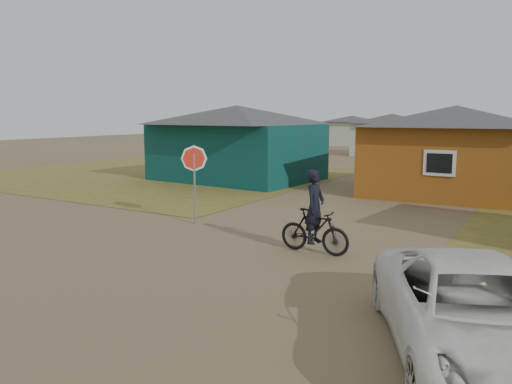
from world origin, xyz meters
TOP-DOWN VIEW (x-y plane):
  - ground at (0.00, 0.00)m, footprint 120.00×120.00m
  - grass_nw at (-14.00, 13.00)m, footprint 20.00×18.00m
  - house_teal at (-8.50, 13.50)m, footprint 8.93×7.08m
  - house_yellow at (2.50, 14.00)m, footprint 7.72×6.76m
  - house_pale_west at (-6.00, 34.00)m, footprint 7.04×6.15m
  - house_pale_north at (-14.00, 46.00)m, footprint 6.28×5.81m
  - stop_sign at (-3.51, 3.39)m, footprint 0.81×0.25m
  - cyclist at (1.22, 2.23)m, footprint 1.91×0.69m
  - vehicle at (5.56, -1.78)m, footprint 4.33×5.69m

SIDE VIEW (x-z plane):
  - ground at x=0.00m, z-range 0.00..0.00m
  - grass_nw at x=-14.00m, z-range 0.00..0.01m
  - vehicle at x=5.56m, z-range 0.00..1.44m
  - cyclist at x=1.22m, z-range -0.29..1.85m
  - house_pale_north at x=-14.00m, z-range 0.05..3.45m
  - house_pale_west at x=-6.00m, z-range 0.06..3.66m
  - stop_sign at x=-3.51m, z-range 0.59..3.13m
  - house_yellow at x=2.50m, z-range 0.05..3.95m
  - house_teal at x=-8.50m, z-range 0.05..4.05m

